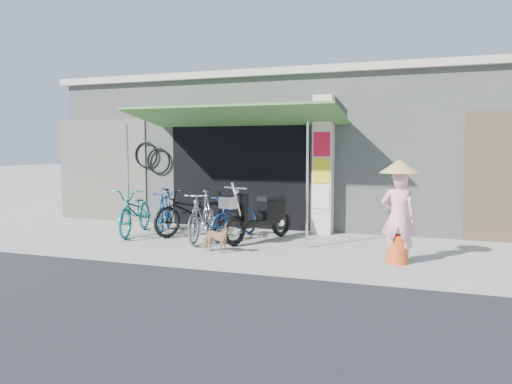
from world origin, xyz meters
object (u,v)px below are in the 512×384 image
(street_dog, at_px, (216,239))
(moped, at_px, (261,215))
(bike_blue, at_px, (165,211))
(bike_teal, at_px, (136,211))
(nun, at_px, (398,212))
(bike_navy, at_px, (236,217))
(bike_silver, at_px, (202,216))
(bike_black, at_px, (192,211))

(street_dog, bearing_deg, moped, -7.07)
(bike_blue, distance_m, street_dog, 2.60)
(bike_teal, height_order, bike_blue, bike_teal)
(nun, bearing_deg, bike_teal, -12.07)
(bike_teal, xyz_separation_m, bike_navy, (2.23, 0.28, -0.06))
(bike_silver, bearing_deg, bike_teal, 163.54)
(bike_silver, bearing_deg, bike_black, 122.56)
(bike_navy, distance_m, street_dog, 1.48)
(moped, bearing_deg, bike_teal, -153.80)
(moped, height_order, nun, nun)
(bike_silver, bearing_deg, moped, 13.91)
(bike_black, xyz_separation_m, bike_navy, (1.08, -0.13, -0.07))
(bike_black, distance_m, bike_navy, 1.09)
(bike_teal, relative_size, bike_blue, 1.21)
(bike_navy, relative_size, street_dog, 2.90)
(bike_navy, height_order, moped, moped)
(bike_teal, relative_size, nun, 1.14)
(bike_teal, distance_m, bike_black, 1.22)
(bike_silver, distance_m, moped, 1.18)
(bike_black, bearing_deg, bike_teal, -136.67)
(bike_navy, bearing_deg, bike_silver, -122.30)
(bike_navy, distance_m, nun, 3.56)
(bike_teal, xyz_separation_m, bike_black, (1.15, 0.40, 0.01))
(bike_teal, height_order, street_dog, bike_teal)
(bike_teal, relative_size, moped, 1.01)
(bike_navy, bearing_deg, moped, 2.42)
(bike_navy, bearing_deg, bike_teal, -161.14)
(bike_black, height_order, nun, nun)
(bike_navy, height_order, nun, nun)
(bike_teal, bearing_deg, street_dog, -40.52)
(bike_blue, distance_m, bike_black, 0.72)
(bike_teal, height_order, moped, moped)
(bike_teal, height_order, bike_black, bike_black)
(bike_blue, bearing_deg, moped, -26.66)
(bike_blue, relative_size, bike_navy, 0.94)
(bike_blue, xyz_separation_m, moped, (2.37, -0.30, 0.04))
(nun, bearing_deg, bike_blue, -18.01)
(bike_silver, relative_size, moped, 0.90)
(bike_teal, distance_m, bike_navy, 2.25)
(bike_blue, height_order, moped, moped)
(bike_black, height_order, bike_silver, bike_silver)
(street_dog, relative_size, nun, 0.34)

